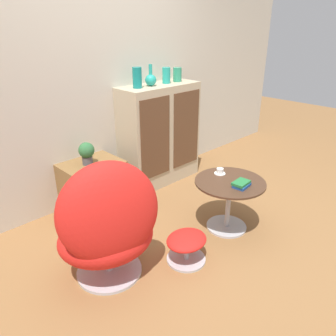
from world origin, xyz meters
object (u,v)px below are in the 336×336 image
at_px(tv_console, 93,186).
at_px(vase_inner_right, 166,75).
at_px(vase_rightmost, 177,75).
at_px(ottoman, 187,244).
at_px(vase_inner_left, 151,79).
at_px(book_stack, 241,184).
at_px(egg_chair, 108,226).
at_px(coffee_table, 229,196).
at_px(sideboard, 160,135).
at_px(vase_leftmost, 137,78).
at_px(teacup, 220,172).
at_px(potted_plant, 87,152).

bearing_deg(tv_console, vase_inner_right, 1.59).
height_order(tv_console, vase_rightmost, vase_rightmost).
height_order(ottoman, vase_inner_left, vase_inner_left).
bearing_deg(book_stack, vase_inner_left, 82.98).
bearing_deg(ottoman, egg_chair, 154.30).
bearing_deg(egg_chair, tv_console, 63.73).
height_order(coffee_table, book_stack, book_stack).
xyz_separation_m(sideboard, tv_console, (-0.96, -0.03, -0.32)).
height_order(ottoman, book_stack, book_stack).
xyz_separation_m(egg_chair, vase_leftmost, (1.13, 0.99, 0.80)).
relative_size(sideboard, vase_rightmost, 7.36).
xyz_separation_m(vase_inner_right, vase_rightmost, (0.18, 0.00, -0.01)).
bearing_deg(vase_inner_right, book_stack, -106.60).
xyz_separation_m(egg_chair, vase_inner_left, (1.31, 0.99, 0.76)).
distance_m(coffee_table, book_stack, 0.22).
height_order(vase_rightmost, book_stack, vase_rightmost).
bearing_deg(book_stack, egg_chair, 163.52).
bearing_deg(sideboard, egg_chair, -145.41).
distance_m(coffee_table, vase_rightmost, 1.60).
relative_size(tv_console, ottoman, 1.66).
bearing_deg(book_stack, ottoman, 172.74).
distance_m(vase_inner_left, vase_rightmost, 0.41).
bearing_deg(sideboard, vase_inner_right, 1.99).
height_order(vase_leftmost, vase_inner_left, vase_inner_left).
bearing_deg(tv_console, coffee_table, -59.54).
height_order(egg_chair, vase_rightmost, vase_rightmost).
distance_m(vase_leftmost, vase_rightmost, 0.60).
height_order(sideboard, book_stack, sideboard).
xyz_separation_m(coffee_table, teacup, (0.06, 0.16, 0.17)).
bearing_deg(coffee_table, vase_inner_right, 72.54).
bearing_deg(egg_chair, coffee_table, -10.28).
relative_size(vase_leftmost, book_stack, 1.24).
xyz_separation_m(coffee_table, book_stack, (-0.02, -0.13, 0.17)).
distance_m(tv_console, vase_inner_left, 1.28).
bearing_deg(vase_inner_left, teacup, -94.61).
relative_size(teacup, book_stack, 0.61).
height_order(sideboard, vase_inner_left, vase_inner_left).
relative_size(sideboard, coffee_table, 1.83).
relative_size(ottoman, vase_rightmost, 2.21).
bearing_deg(tv_console, potted_plant, 178.89).
distance_m(sideboard, book_stack, 1.36).
bearing_deg(vase_rightmost, potted_plant, -178.70).
bearing_deg(ottoman, coffee_table, 4.75).
bearing_deg(teacup, book_stack, -105.42).
relative_size(sideboard, teacup, 11.05).
height_order(coffee_table, vase_leftmost, vase_leftmost).
bearing_deg(egg_chair, sideboard, 34.59).
relative_size(sideboard, vase_inner_left, 5.15).
xyz_separation_m(sideboard, coffee_table, (-0.27, -1.20, -0.24)).
distance_m(ottoman, vase_leftmost, 1.77).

